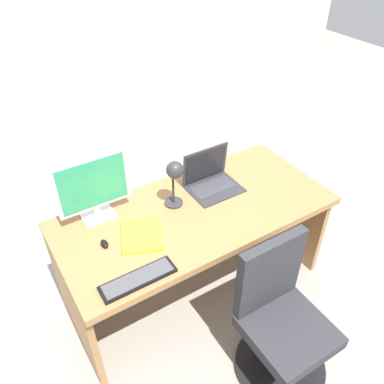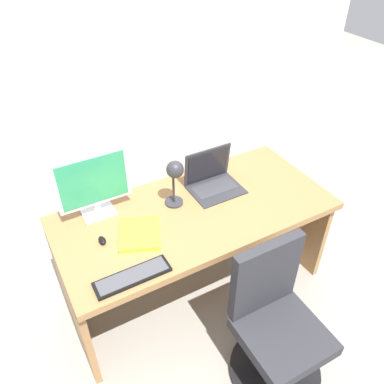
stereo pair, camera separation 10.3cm
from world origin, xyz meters
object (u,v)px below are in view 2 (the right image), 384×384
object	(u,v)px
monitor	(93,182)
office_chair	(275,329)
keyboard	(133,277)
desk_lamp	(175,175)
mouse	(102,240)
book	(140,233)
desk	(192,228)
laptop	(211,175)

from	to	relation	value
monitor	office_chair	distance (m)	1.38
keyboard	desk_lamp	world-z (taller)	desk_lamp
keyboard	mouse	distance (m)	0.34
monitor	desk_lamp	xyz separation A→B (m)	(0.47, -0.17, -0.00)
book	office_chair	size ratio (longest dim) A/B	0.38
mouse	office_chair	world-z (taller)	office_chair
keyboard	book	bearing A→B (deg)	60.18
mouse	book	bearing A→B (deg)	-12.63
monitor	office_chair	world-z (taller)	monitor
desk	keyboard	xyz separation A→B (m)	(-0.56, -0.37, 0.20)
keyboard	mouse	xyz separation A→B (m)	(-0.05, 0.33, 0.01)
laptop	office_chair	size ratio (longest dim) A/B	0.38
desk	desk_lamp	size ratio (longest dim) A/B	5.24
mouse	book	world-z (taller)	mouse
monitor	desk	bearing A→B (deg)	-22.88
desk	keyboard	size ratio (longest dim) A/B	4.29
desk	book	distance (m)	0.46
monitor	keyboard	size ratio (longest dim) A/B	1.10
desk	office_chair	size ratio (longest dim) A/B	1.93
keyboard	book	distance (m)	0.33
monitor	book	size ratio (longest dim) A/B	1.30
monitor	office_chair	xyz separation A→B (m)	(0.66, -1.04, -0.63)
laptop	office_chair	distance (m)	1.06
mouse	monitor	bearing A→B (deg)	76.13
keyboard	book	xyz separation A→B (m)	(0.16, 0.29, 0.00)
keyboard	desk_lamp	bearing A→B (deg)	41.76
desk_lamp	book	bearing A→B (deg)	-155.72
mouse	office_chair	xyz separation A→B (m)	(0.72, -0.77, -0.41)
laptop	keyboard	bearing A→B (deg)	-147.58
desk_lamp	monitor	bearing A→B (deg)	159.80
mouse	office_chair	distance (m)	1.13
desk_lamp	office_chair	size ratio (longest dim) A/B	0.37
desk	desk_lamp	distance (m)	0.45
monitor	desk_lamp	bearing A→B (deg)	-20.20
book	office_chair	xyz separation A→B (m)	(0.51, -0.73, -0.40)
keyboard	office_chair	size ratio (longest dim) A/B	0.45
desk	book	bearing A→B (deg)	-168.60
keyboard	mouse	size ratio (longest dim) A/B	5.77
mouse	book	distance (m)	0.22
desk	mouse	world-z (taller)	mouse
desk_lamp	desk	bearing A→B (deg)	-35.66
monitor	laptop	size ratio (longest dim) A/B	1.31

